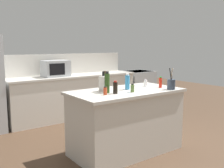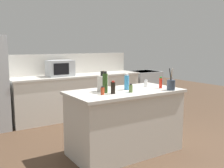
% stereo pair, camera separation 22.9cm
% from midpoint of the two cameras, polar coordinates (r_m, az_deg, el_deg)
% --- Properties ---
extents(ground_plane, '(14.00, 14.00, 0.00)m').
position_cam_midpoint_polar(ground_plane, '(4.10, 4.40, -14.46)').
color(ground_plane, '#473323').
extents(back_counter_run, '(2.95, 0.66, 0.94)m').
position_cam_midpoint_polar(back_counter_run, '(5.92, -6.18, -2.53)').
color(back_counter_run, beige).
rests_on(back_counter_run, ground_plane).
extents(wall_backsplash, '(2.91, 0.03, 0.46)m').
position_cam_midpoint_polar(wall_backsplash, '(6.11, -7.62, 4.41)').
color(wall_backsplash, beige).
rests_on(wall_backsplash, back_counter_run).
extents(kitchen_island, '(1.67, 0.87, 0.94)m').
position_cam_midpoint_polar(kitchen_island, '(3.94, 4.47, -8.12)').
color(kitchen_island, beige).
rests_on(kitchen_island, ground_plane).
extents(range_oven, '(0.76, 0.65, 0.92)m').
position_cam_midpoint_polar(range_oven, '(6.96, 7.90, -0.94)').
color(range_oven, '#ADB2B7').
rests_on(range_oven, ground_plane).
extents(microwave, '(0.54, 0.39, 0.34)m').
position_cam_midpoint_polar(microwave, '(5.65, -10.09, 3.41)').
color(microwave, '#ADB2B7').
rests_on(microwave, back_counter_run).
extents(knife_block, '(0.16, 0.15, 0.29)m').
position_cam_midpoint_polar(knife_block, '(3.73, -0.32, 0.13)').
color(knife_block, beige).
rests_on(knife_block, kitchen_island).
extents(utensil_crock, '(0.12, 0.12, 0.32)m').
position_cam_midpoint_polar(utensil_crock, '(3.96, 14.35, -0.10)').
color(utensil_crock, '#333D4C').
rests_on(utensil_crock, kitchen_island).
extents(spice_jar_paprika, '(0.05, 0.05, 0.11)m').
position_cam_midpoint_polar(spice_jar_paprika, '(3.48, -0.19, -1.51)').
color(spice_jar_paprika, '#B73D1E').
rests_on(spice_jar_paprika, kitchen_island).
extents(spice_jar_oregano, '(0.05, 0.05, 0.12)m').
position_cam_midpoint_polar(spice_jar_oregano, '(3.67, 5.89, -0.96)').
color(spice_jar_oregano, '#567038').
rests_on(spice_jar_oregano, kitchen_island).
extents(dish_soap_bottle, '(0.07, 0.07, 0.24)m').
position_cam_midpoint_polar(dish_soap_bottle, '(3.88, 4.89, 0.39)').
color(dish_soap_bottle, '#3384BC').
rests_on(dish_soap_bottle, kitchen_island).
extents(hot_sauce_bottle, '(0.05, 0.05, 0.17)m').
position_cam_midpoint_polar(hot_sauce_bottle, '(4.10, 12.12, 0.24)').
color(hot_sauce_bottle, red).
rests_on(hot_sauce_bottle, kitchen_island).
extents(olive_oil_bottle, '(0.07, 0.07, 0.30)m').
position_cam_midpoint_polar(olive_oil_bottle, '(3.61, 0.30, 0.28)').
color(olive_oil_bottle, '#2D4C1E').
rests_on(olive_oil_bottle, kitchen_island).
extents(salt_shaker, '(0.05, 0.05, 0.11)m').
position_cam_midpoint_polar(salt_shaker, '(4.19, 8.96, 0.11)').
color(salt_shaker, silver).
rests_on(salt_shaker, kitchen_island).
extents(soy_sauce_bottle, '(0.06, 0.06, 0.17)m').
position_cam_midpoint_polar(soy_sauce_bottle, '(3.55, 2.07, -0.81)').
color(soy_sauce_bottle, black).
rests_on(soy_sauce_bottle, kitchen_island).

